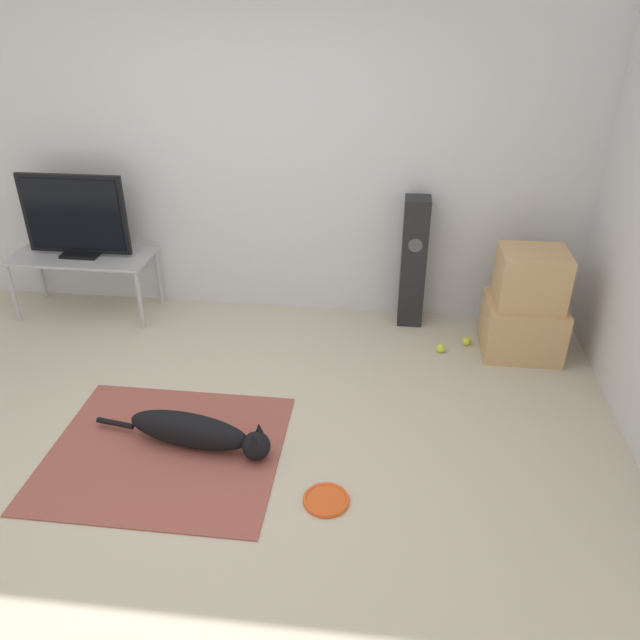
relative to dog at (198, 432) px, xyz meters
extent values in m
plane|color=#BCB29E|center=(0.06, -0.16, -0.12)|extent=(12.00, 12.00, 0.00)
cube|color=silver|center=(0.06, 1.94, 1.16)|extent=(8.00, 0.06, 2.55)
cube|color=#934C42|center=(-0.19, -0.06, -0.11)|extent=(1.40, 1.23, 0.01)
ellipsoid|color=black|center=(-0.06, 0.01, 0.00)|extent=(0.80, 0.31, 0.22)
sphere|color=black|center=(0.37, -0.06, -0.02)|extent=(0.17, 0.17, 0.17)
cone|color=black|center=(0.39, -0.01, 0.08)|extent=(0.06, 0.06, 0.08)
cone|color=black|center=(0.37, -0.11, 0.08)|extent=(0.06, 0.06, 0.08)
cylinder|color=black|center=(-0.57, 0.09, -0.06)|extent=(0.26, 0.08, 0.04)
cylinder|color=#DB511E|center=(0.82, -0.36, -0.11)|extent=(0.26, 0.26, 0.02)
torus|color=#DB511E|center=(0.82, -0.36, -0.10)|extent=(0.26, 0.26, 0.02)
cube|color=tan|center=(2.12, 1.39, 0.09)|extent=(0.57, 0.49, 0.42)
cube|color=tan|center=(2.13, 1.38, 0.51)|extent=(0.48, 0.41, 0.41)
cube|color=black|center=(1.29, 1.76, 0.42)|extent=(0.20, 0.20, 1.07)
cylinder|color=#4C4C51|center=(1.29, 1.66, 0.60)|extent=(0.11, 0.00, 0.11)
cube|color=#A8A8AD|center=(-1.42, 1.62, 0.40)|extent=(1.14, 0.51, 0.02)
cylinder|color=#A8A8AD|center=(-1.96, 1.39, 0.13)|extent=(0.04, 0.04, 0.50)
cylinder|color=#A8A8AD|center=(-0.88, 1.39, 0.13)|extent=(0.04, 0.04, 0.50)
cylinder|color=#A8A8AD|center=(-1.96, 1.84, 0.13)|extent=(0.04, 0.04, 0.50)
cylinder|color=#A8A8AD|center=(-0.88, 1.84, 0.13)|extent=(0.04, 0.04, 0.50)
cube|color=black|center=(-1.42, 1.62, 0.42)|extent=(0.30, 0.20, 0.02)
cube|color=black|center=(-1.42, 1.62, 0.75)|extent=(0.86, 0.04, 0.65)
cube|color=black|center=(-1.42, 1.61, 0.75)|extent=(0.79, 0.01, 0.58)
sphere|color=#C6E033|center=(1.73, 1.43, -0.09)|extent=(0.07, 0.07, 0.07)
sphere|color=#C6E033|center=(1.53, 1.29, -0.09)|extent=(0.07, 0.07, 0.07)
camera|label=1|loc=(1.09, -2.86, 2.43)|focal=35.00mm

